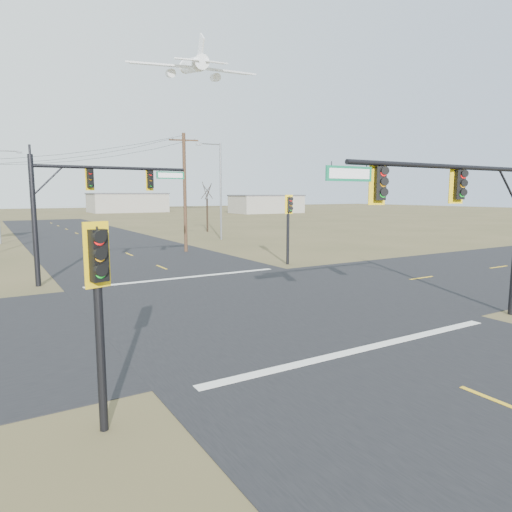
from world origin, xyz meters
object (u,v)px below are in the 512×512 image
Objects in this scene: pedestal_signal_sw at (99,281)px; utility_pole_near at (185,191)px; pedestal_signal_ne at (289,215)px; mast_arm_far at (90,192)px; mast_arm_near at (460,200)px; bare_tree_c at (207,190)px; streetlight_a at (219,186)px.

utility_pole_near is (13.33, 27.76, 1.98)m from pedestal_signal_sw.
pedestal_signal_ne is 0.49× the size of utility_pole_near.
mast_arm_far reaches higher than pedestal_signal_sw.
pedestal_signal_ne is at bearing -71.94° from utility_pole_near.
pedestal_signal_sw is at bearing -152.97° from mast_arm_near.
mast_arm_near is 16.58m from pedestal_signal_ne.
pedestal_signal_sw is 30.86m from utility_pole_near.
pedestal_signal_sw is (-3.48, -17.86, -1.87)m from mast_arm_far.
mast_arm_far is at bearing -134.83° from utility_pole_near.
pedestal_signal_ne is 30.05m from bare_tree_c.
streetlight_a is at bearing 100.36° from mast_arm_near.
streetlight_a reaches higher than bare_tree_c.
mast_arm_near is at bearing -91.34° from streetlight_a.
mast_arm_far reaches higher than pedestal_signal_ne.
mast_arm_far is (-9.56, 16.86, 0.34)m from mast_arm_near.
utility_pole_near is at bearing 47.98° from pedestal_signal_sw.
pedestal_signal_sw is at bearing -113.50° from pedestal_signal_ne.
mast_arm_far is at bearing -162.26° from pedestal_signal_ne.
pedestal_signal_ne is 11.36m from utility_pole_near.
bare_tree_c reaches higher than pedestal_signal_sw.
utility_pole_near reaches higher than pedestal_signal_sw.
utility_pole_near is at bearing 22.81° from mast_arm_far.
mast_arm_near is 2.07× the size of pedestal_signal_ne.
mast_arm_near is 1.17× the size of mast_arm_far.
streetlight_a reaches higher than mast_arm_near.
mast_arm_far is 0.84× the size of streetlight_a.
mast_arm_far is 1.77× the size of pedestal_signal_ne.
mast_arm_near is 1.47× the size of bare_tree_c.
utility_pole_near is at bearing -121.23° from streetlight_a.
mast_arm_far is 24.85m from streetlight_a.
pedestal_signal_ne reaches higher than pedestal_signal_sw.
mast_arm_far is at bearing 142.22° from mast_arm_near.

